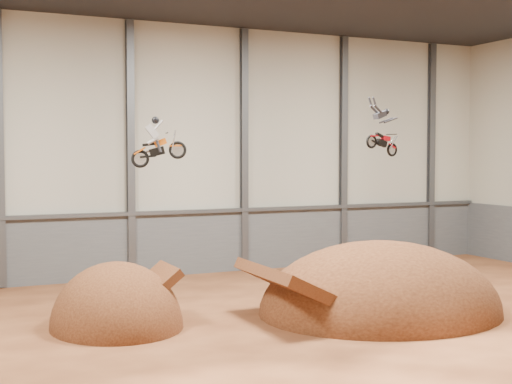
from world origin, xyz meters
TOP-DOWN VIEW (x-y plane):
  - floor at (0.00, 0.00)m, footprint 40.00×40.00m
  - back_wall at (0.00, 15.00)m, footprint 40.00×0.10m
  - lower_band_back at (0.00, 14.90)m, footprint 39.80×0.18m
  - steel_rail at (0.00, 14.75)m, footprint 39.80×0.35m
  - steel_column_1 at (-10.00, 14.80)m, footprint 0.40×0.36m
  - steel_column_2 at (-3.33, 14.80)m, footprint 0.40×0.36m
  - steel_column_3 at (3.33, 14.80)m, footprint 0.40×0.36m
  - steel_column_4 at (10.00, 14.80)m, footprint 0.40×0.36m
  - steel_column_5 at (16.67, 14.80)m, footprint 0.40×0.36m
  - takeoff_ramp at (-6.61, 4.32)m, footprint 5.11×5.90m
  - landing_ramp at (4.25, 2.25)m, footprint 10.60×9.38m
  - fmx_rider_a at (-4.86, 4.04)m, footprint 2.69×1.33m
  - fmx_rider_b at (4.10, 2.10)m, footprint 2.94×1.19m

SIDE VIEW (x-z plane):
  - floor at x=0.00m, z-range 0.00..0.00m
  - takeoff_ramp at x=-6.61m, z-range -2.55..2.55m
  - landing_ramp at x=4.25m, z-range -3.06..3.06m
  - lower_band_back at x=0.00m, z-range 0.00..3.50m
  - steel_rail at x=0.00m, z-range 3.45..3.65m
  - back_wall at x=0.00m, z-range 0.00..14.00m
  - steel_column_1 at x=-10.00m, z-range 0.05..13.95m
  - steel_column_2 at x=-3.33m, z-range 0.05..13.95m
  - steel_column_3 at x=3.33m, z-range 0.05..13.95m
  - steel_column_4 at x=10.00m, z-range 0.05..13.95m
  - steel_column_5 at x=16.67m, z-range 0.05..13.95m
  - fmx_rider_a at x=-4.86m, z-range 6.19..8.61m
  - fmx_rider_b at x=4.10m, z-range 6.56..9.18m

